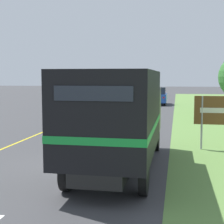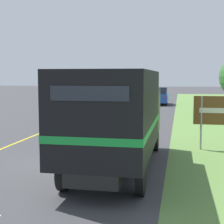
{
  "view_description": "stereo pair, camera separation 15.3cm",
  "coord_description": "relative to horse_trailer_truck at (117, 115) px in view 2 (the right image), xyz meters",
  "views": [
    {
      "loc": [
        3.97,
        -11.72,
        3.24
      ],
      "look_at": [
        0.3,
        7.56,
        1.2
      ],
      "focal_mm": 55.0,
      "sensor_mm": 36.0,
      "label": 1
    },
    {
      "loc": [
        4.12,
        -11.69,
        3.24
      ],
      "look_at": [
        0.3,
        7.56,
        1.2
      ],
      "focal_mm": 55.0,
      "sensor_mm": 36.0,
      "label": 2
    }
  ],
  "objects": [
    {
      "name": "ground_plane",
      "position": [
        -2.03,
        0.25,
        -1.93
      ],
      "size": [
        200.0,
        200.0,
        0.0
      ],
      "primitive_type": "plane",
      "color": "#3D3D3F"
    },
    {
      "name": "edge_line_yellow",
      "position": [
        -5.73,
        18.51,
        -1.92
      ],
      "size": [
        0.12,
        69.92,
        0.01
      ],
      "primitive_type": "cube",
      "color": "yellow",
      "rests_on": "ground"
    },
    {
      "name": "centre_dash_near",
      "position": [
        -2.03,
        0.96,
        -1.92
      ],
      "size": [
        0.12,
        2.6,
        0.01
      ],
      "primitive_type": "cube",
      "color": "white",
      "rests_on": "ground"
    },
    {
      "name": "centre_dash_mid_a",
      "position": [
        -2.03,
        7.56,
        -1.92
      ],
      "size": [
        0.12,
        2.6,
        0.01
      ],
      "primitive_type": "cube",
      "color": "white",
      "rests_on": "ground"
    },
    {
      "name": "centre_dash_mid_b",
      "position": [
        -2.03,
        14.16,
        -1.92
      ],
      "size": [
        0.12,
        2.6,
        0.01
      ],
      "primitive_type": "cube",
      "color": "white",
      "rests_on": "ground"
    },
    {
      "name": "centre_dash_far",
      "position": [
        -2.03,
        20.76,
        -1.92
      ],
      "size": [
        0.12,
        2.6,
        0.01
      ],
      "primitive_type": "cube",
      "color": "white",
      "rests_on": "ground"
    },
    {
      "name": "centre_dash_farthest",
      "position": [
        -2.03,
        27.36,
        -1.92
      ],
      "size": [
        0.12,
        2.6,
        0.01
      ],
      "primitive_type": "cube",
      "color": "white",
      "rests_on": "ground"
    },
    {
      "name": "horse_trailer_truck",
      "position": [
        0.0,
        0.0,
        0.0
      ],
      "size": [
        2.57,
        7.84,
        3.42
      ],
      "color": "black",
      "rests_on": "ground"
    },
    {
      "name": "lead_car_white",
      "position": [
        -3.95,
        15.33,
        -0.93
      ],
      "size": [
        1.8,
        4.33,
        1.98
      ],
      "color": "black",
      "rests_on": "ground"
    },
    {
      "name": "lead_car_blue_ahead",
      "position": [
        -0.13,
        28.27,
        -0.91
      ],
      "size": [
        1.8,
        4.57,
        2.03
      ],
      "color": "black",
      "rests_on": "ground"
    },
    {
      "name": "lead_car_red_ahead",
      "position": [
        -4.01,
        43.42,
        -0.95
      ],
      "size": [
        1.8,
        4.59,
        1.92
      ],
      "color": "black",
      "rests_on": "ground"
    },
    {
      "name": "highway_sign",
      "position": [
        3.9,
        4.08,
        -0.21
      ],
      "size": [
        2.3,
        0.09,
        2.73
      ],
      "color": "#9E9EA3",
      "rests_on": "ground"
    }
  ]
}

